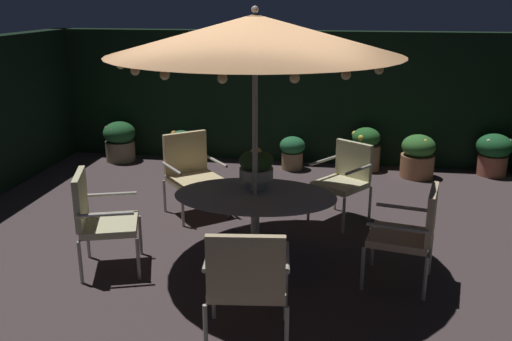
% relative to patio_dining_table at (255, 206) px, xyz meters
% --- Properties ---
extents(ground_plane, '(8.04, 7.69, 0.02)m').
position_rel_patio_dining_table_xyz_m(ground_plane, '(-0.14, 0.19, -0.60)').
color(ground_plane, '#443738').
extents(hedge_backdrop_rear, '(8.04, 0.30, 2.15)m').
position_rel_patio_dining_table_xyz_m(hedge_backdrop_rear, '(-0.14, 3.89, 0.48)').
color(hedge_backdrop_rear, black).
rests_on(hedge_backdrop_rear, ground_plane).
extents(patio_dining_table, '(1.69, 1.19, 0.72)m').
position_rel_patio_dining_table_xyz_m(patio_dining_table, '(0.00, 0.00, 0.00)').
color(patio_dining_table, '#B3AFA3').
rests_on(patio_dining_table, ground_plane).
extents(patio_umbrella, '(2.86, 2.86, 2.60)m').
position_rel_patio_dining_table_xyz_m(patio_umbrella, '(-0.00, -0.00, 1.73)').
color(patio_umbrella, '#B6B1AA').
rests_on(patio_umbrella, ground_plane).
extents(centerpiece_planter, '(0.36, 0.36, 0.45)m').
position_rel_patio_dining_table_xyz_m(centerpiece_planter, '(-0.02, 0.18, 0.39)').
color(centerpiece_planter, beige).
rests_on(centerpiece_planter, patio_dining_table).
extents(patio_chair_north, '(0.71, 0.69, 0.99)m').
position_rel_patio_dining_table_xyz_m(patio_chair_north, '(1.55, -0.33, -0.03)').
color(patio_chair_north, '#B5B1A4').
rests_on(patio_chair_north, ground_plane).
extents(patio_chair_northeast, '(0.79, 0.79, 0.96)m').
position_rel_patio_dining_table_xyz_m(patio_chair_northeast, '(0.92, 1.28, -0.03)').
color(patio_chair_northeast, '#B4B0A5').
rests_on(patio_chair_northeast, ground_plane).
extents(patio_chair_east, '(0.88, 0.87, 1.02)m').
position_rel_patio_dining_table_xyz_m(patio_chair_east, '(-1.02, 1.22, -0.02)').
color(patio_chair_east, '#B5AEA6').
rests_on(patio_chair_east, ground_plane).
extents(patio_chair_southeast, '(0.74, 0.76, 1.03)m').
position_rel_patio_dining_table_xyz_m(patio_chair_southeast, '(-1.51, -0.49, -0.00)').
color(patio_chair_southeast, '#B7B2A9').
rests_on(patio_chair_southeast, ground_plane).
extents(patio_chair_south, '(0.72, 0.66, 1.02)m').
position_rel_patio_dining_table_xyz_m(patio_chair_south, '(0.19, -1.57, 0.00)').
color(patio_chair_south, '#B2B3A3').
rests_on(patio_chair_south, ground_plane).
extents(potted_plant_left_far, '(0.42, 0.42, 0.57)m').
position_rel_patio_dining_table_xyz_m(potted_plant_left_far, '(-1.76, 3.31, -0.30)').
color(potted_plant_left_far, tan).
rests_on(potted_plant_left_far, ground_plane).
extents(potted_plant_right_far, '(0.51, 0.51, 0.67)m').
position_rel_patio_dining_table_xyz_m(potted_plant_right_far, '(2.02, 3.20, -0.26)').
color(potted_plant_right_far, '#AC6F4B').
rests_on(potted_plant_right_far, ground_plane).
extents(potted_plant_front_corner, '(0.54, 0.54, 0.67)m').
position_rel_patio_dining_table_xyz_m(potted_plant_front_corner, '(-2.85, 3.36, -0.24)').
color(potted_plant_front_corner, '#7B6F54').
rests_on(potted_plant_front_corner, ground_plane).
extents(potted_plant_right_near, '(0.41, 0.41, 0.53)m').
position_rel_patio_dining_table_xyz_m(potted_plant_right_near, '(0.08, 3.32, -0.30)').
color(potted_plant_right_near, '#8E734D').
rests_on(potted_plant_right_near, ground_plane).
extents(potted_plant_left_near, '(0.47, 0.47, 0.69)m').
position_rel_patio_dining_table_xyz_m(potted_plant_left_near, '(1.24, 3.49, -0.25)').
color(potted_plant_left_near, '#846C50').
rests_on(potted_plant_left_near, ground_plane).
extents(potted_plant_back_center, '(0.54, 0.54, 0.65)m').
position_rel_patio_dining_table_xyz_m(potted_plant_back_center, '(3.20, 3.49, -0.24)').
color(potted_plant_back_center, '#AD5D48').
rests_on(potted_plant_back_center, ground_plane).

